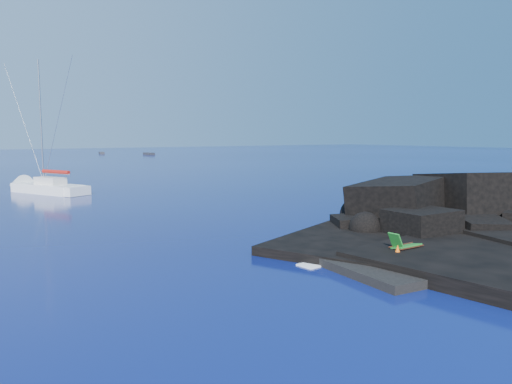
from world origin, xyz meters
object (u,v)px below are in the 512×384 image
sunbather (386,249)px  sailboat (48,193)px  distant_boat_a (102,154)px  distant_boat_b (149,155)px  marker_cone (398,251)px  deck_chair (407,241)px

sunbather → sailboat: bearing=112.1°
distant_boat_a → distant_boat_b: distant_boat_b is taller
sunbather → marker_cone: 1.13m
distant_boat_a → sunbather: bearing=-90.7°
distant_boat_b → marker_cone: bearing=-111.2°
sailboat → deck_chair: bearing=-102.8°
distant_boat_a → deck_chair: bearing=-90.4°
marker_cone → distant_boat_a: (29.25, 133.77, -0.65)m
sailboat → deck_chair: size_ratio=7.79×
sunbather → distant_boat_a: (28.79, 132.74, -0.52)m
sunbather → distant_boat_b: (37.64, 118.39, -0.52)m
deck_chair → marker_cone: 1.05m
sailboat → sunbather: 36.81m
sailboat → distant_boat_a: sailboat is taller
deck_chair → distant_boat_b: size_ratio=0.35×
sailboat → sunbather: (6.78, -36.18, 0.52)m
sailboat → distant_boat_a: (35.57, 96.56, 0.00)m
distant_boat_b → deck_chair: bearing=-110.8°
sunbather → distant_boat_b: size_ratio=0.36×
deck_chair → distant_boat_b: deck_chair is taller
sailboat → marker_cone: bearing=-104.4°
deck_chair → sunbather: deck_chair is taller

